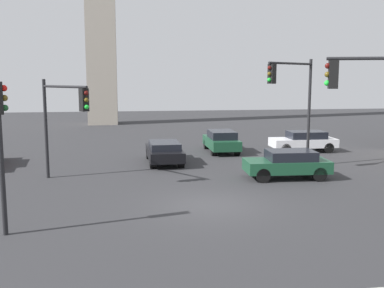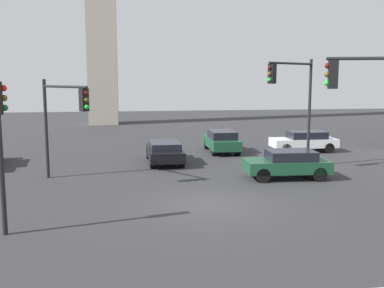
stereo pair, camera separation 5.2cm
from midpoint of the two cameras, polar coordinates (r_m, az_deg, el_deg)
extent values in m
plane|color=#2D2D30|center=(17.78, 2.27, -7.76)|extent=(105.19, 105.19, 0.00)
cylinder|color=black|center=(15.14, -23.17, -1.88)|extent=(0.16, 0.16, 4.83)
sphere|color=red|center=(14.93, -22.88, 6.55)|extent=(0.20, 0.20, 0.20)
sphere|color=#594714|center=(14.94, -22.82, 5.41)|extent=(0.20, 0.20, 0.20)
sphere|color=#14471E|center=(14.96, -22.76, 4.26)|extent=(0.20, 0.20, 0.20)
cylinder|color=black|center=(26.00, 14.59, 3.79)|extent=(0.16, 0.16, 5.99)
cylinder|color=black|center=(24.52, 12.40, 9.97)|extent=(3.08, 1.95, 0.12)
cube|color=black|center=(23.33, 10.06, 8.78)|extent=(0.44, 0.44, 1.00)
sphere|color=#4C0F0C|center=(23.18, 9.76, 9.53)|extent=(0.20, 0.20, 0.20)
sphere|color=#594714|center=(23.17, 9.74, 8.79)|extent=(0.20, 0.20, 0.20)
sphere|color=green|center=(23.17, 9.72, 8.05)|extent=(0.20, 0.20, 0.20)
cylinder|color=black|center=(23.30, -18.12, 1.81)|extent=(0.16, 0.16, 4.90)
cylinder|color=black|center=(21.49, -16.03, 7.02)|extent=(2.36, 3.12, 0.12)
cube|color=black|center=(20.09, -13.64, 5.48)|extent=(0.45, 0.45, 1.00)
sphere|color=#4C0F0C|center=(19.91, -13.37, 6.33)|extent=(0.20, 0.20, 0.20)
sphere|color=#594714|center=(19.92, -13.34, 5.46)|extent=(0.20, 0.20, 0.20)
sphere|color=green|center=(19.94, -13.31, 4.60)|extent=(0.20, 0.20, 0.20)
cylinder|color=black|center=(16.92, 21.23, 10.11)|extent=(2.61, 0.92, 0.12)
cube|color=black|center=(16.71, 17.43, 8.43)|extent=(0.40, 0.40, 1.00)
sphere|color=#4C0F0C|center=(16.68, 16.78, 9.49)|extent=(0.20, 0.20, 0.20)
sphere|color=#594714|center=(16.68, 16.74, 8.46)|extent=(0.20, 0.20, 0.20)
sphere|color=green|center=(16.68, 16.70, 7.43)|extent=(0.20, 0.20, 0.20)
cube|color=black|center=(26.44, -3.61, -1.11)|extent=(1.96, 4.51, 0.57)
cube|color=black|center=(26.15, -3.57, -0.20)|extent=(1.71, 2.53, 0.43)
cylinder|color=black|center=(27.93, -5.52, -1.22)|extent=(0.35, 0.65, 0.64)
cylinder|color=black|center=(28.07, -2.32, -1.14)|extent=(0.35, 0.65, 0.64)
cylinder|color=black|center=(24.92, -5.05, -2.36)|extent=(0.35, 0.65, 0.64)
cylinder|color=black|center=(25.08, -1.47, -2.26)|extent=(0.35, 0.65, 0.64)
cube|color=silver|center=(31.36, 13.88, 0.19)|extent=(4.39, 1.91, 0.57)
cube|color=black|center=(31.37, 14.28, 1.11)|extent=(2.47, 1.65, 0.52)
cylinder|color=black|center=(30.20, 11.76, -0.59)|extent=(0.70, 0.34, 0.69)
cylinder|color=black|center=(31.59, 10.88, -0.18)|extent=(0.70, 0.34, 0.69)
cylinder|color=black|center=(31.29, 16.88, -0.47)|extent=(0.70, 0.34, 0.69)
cylinder|color=black|center=(32.63, 15.82, -0.08)|extent=(0.70, 0.34, 0.69)
cube|color=#19472D|center=(22.76, 11.85, -2.71)|extent=(4.20, 2.09, 0.59)
cube|color=black|center=(22.73, 12.38, -1.44)|extent=(2.38, 1.77, 0.51)
cylinder|color=black|center=(21.71, 8.91, -3.95)|extent=(0.71, 0.37, 0.70)
cylinder|color=black|center=(23.17, 7.97, -3.16)|extent=(0.71, 0.37, 0.70)
cylinder|color=black|center=(22.57, 15.80, -3.70)|extent=(0.71, 0.37, 0.70)
cylinder|color=black|center=(23.97, 14.47, -2.96)|extent=(0.71, 0.37, 0.70)
cube|color=#19472D|center=(30.39, 3.68, 0.19)|extent=(1.92, 4.31, 0.63)
cube|color=black|center=(30.11, 3.77, 1.17)|extent=(1.67, 2.42, 0.55)
cylinder|color=black|center=(31.72, 1.81, -0.04)|extent=(0.34, 0.65, 0.65)
cylinder|color=black|center=(32.00, 4.49, 0.01)|extent=(0.34, 0.65, 0.65)
cylinder|color=black|center=(28.88, 2.77, -0.87)|extent=(0.34, 0.65, 0.65)
cylinder|color=black|center=(29.20, 5.71, -0.80)|extent=(0.34, 0.65, 0.65)
camera|label=1|loc=(0.03, -90.07, -0.01)|focal=41.97mm
camera|label=2|loc=(0.03, 89.93, 0.01)|focal=41.97mm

